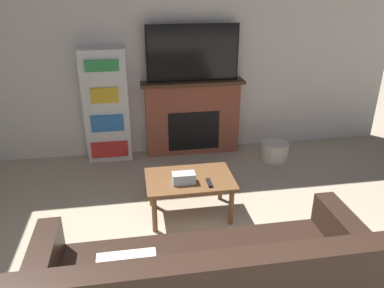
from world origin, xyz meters
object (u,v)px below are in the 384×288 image
(bookshelf, at_px, (107,106))
(storage_basket, at_px, (275,151))
(coffee_table, at_px, (190,183))
(fireplace, at_px, (193,117))
(tv, at_px, (193,53))

(bookshelf, xyz_separation_m, storage_basket, (2.18, -0.41, -0.61))
(bookshelf, bearing_deg, storage_basket, -10.76)
(bookshelf, bearing_deg, coffee_table, -60.65)
(bookshelf, bearing_deg, fireplace, 1.17)
(coffee_table, distance_m, bookshelf, 1.76)
(fireplace, relative_size, tv, 1.15)
(storage_basket, bearing_deg, tv, 158.30)
(fireplace, height_order, tv, tv)
(tv, relative_size, storage_basket, 3.28)
(tv, bearing_deg, bookshelf, -179.83)
(bookshelf, distance_m, storage_basket, 2.30)
(coffee_table, height_order, bookshelf, bookshelf)
(tv, distance_m, coffee_table, 1.84)
(fireplace, bearing_deg, bookshelf, -178.83)
(coffee_table, bearing_deg, fireplace, 79.44)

